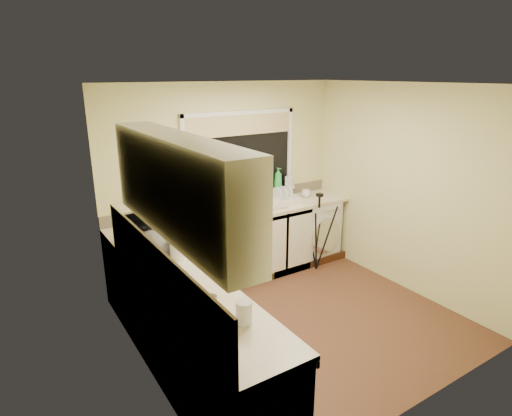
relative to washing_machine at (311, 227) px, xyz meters
The scene contains 33 objects.
floor 1.78m from the washing_machine, 134.56° to the right, with size 3.20×3.20×0.00m, color #563322.
ceiling 2.64m from the washing_machine, 134.56° to the right, with size 3.20×3.20×0.00m, color white.
wall_back 1.46m from the washing_machine, 167.20° to the left, with size 3.20×3.20×0.00m, color beige.
wall_front 3.08m from the washing_machine, 113.89° to the right, with size 3.20×3.20×0.00m, color beige.
wall_left 3.16m from the washing_machine, 156.41° to the right, with size 3.00×3.00×0.00m, color beige.
wall_right 1.51m from the washing_machine, 72.22° to the right, with size 3.00×3.00×0.00m, color beige.
base_cabinet_back 1.53m from the washing_machine, behind, with size 2.55×0.60×0.86m, color silver.
base_cabinet_left 2.93m from the washing_machine, 148.68° to the right, with size 0.54×2.40×0.86m, color silver.
worktop_back 1.28m from the washing_machine, behind, with size 3.20×0.60×0.04m, color beige.
worktop_left 2.97m from the washing_machine, 148.68° to the right, with size 0.60×2.40×0.04m, color beige.
upper_cabinet 3.41m from the washing_machine, 147.66° to the right, with size 0.28×1.90×0.70m, color silver.
splashback_left 3.26m from the washing_machine, 151.37° to the right, with size 0.02×2.40×0.45m, color beige.
splashback_back 1.34m from the washing_machine, 167.74° to the left, with size 3.20×0.02×0.14m, color beige.
window_glass 1.52m from the washing_machine, 165.56° to the left, with size 1.50×0.02×1.00m, color black.
window_blind 1.81m from the washing_machine, 166.90° to the left, with size 1.50×0.02×0.25m, color tan.
windowsill 1.19m from the washing_machine, 168.53° to the left, with size 1.60×0.14×0.03m, color white.
sink 1.11m from the washing_machine, behind, with size 0.82×0.46×0.03m, color tan.
faucet 1.17m from the washing_machine, behind, with size 0.03×0.03×0.24m, color silver.
washing_machine is the anchor object (origin of this frame).
laptop 1.73m from the washing_machine, behind, with size 0.38×0.35×0.25m.
kettle 2.61m from the washing_machine, 158.75° to the right, with size 0.15×0.15×0.20m, color white.
dish_rack 0.70m from the washing_machine, behind, with size 0.43×0.33×0.07m, color beige.
tripod 0.43m from the washing_machine, 117.39° to the right, with size 0.52×0.52×1.07m, color black, non-canonical shape.
glass_jug 3.30m from the washing_machine, 138.07° to the right, with size 0.11×0.11×0.17m, color white.
steel_jar 2.99m from the washing_machine, 150.28° to the right, with size 0.09×0.09×0.12m, color silver.
microwave 2.66m from the washing_machine, 166.84° to the right, with size 0.56×0.38×0.31m, color white.
plant_a 1.78m from the washing_machine, behind, with size 0.13×0.09×0.25m, color #999999.
plant_b 1.44m from the washing_machine, behind, with size 0.12×0.10×0.22m, color #999999.
plant_c 1.29m from the washing_machine, 169.28° to the left, with size 0.14×0.14×0.24m, color #999999.
soap_bottle_green 0.89m from the washing_machine, 156.64° to the left, with size 0.11×0.11×0.28m, color green.
soap_bottle_clear 0.78m from the washing_machine, 147.92° to the left, with size 0.10×0.10×0.21m, color #999999.
cup_back 0.51m from the washing_machine, 155.12° to the left, with size 0.12×0.12×0.10m, color white.
cup_left 3.16m from the washing_machine, 143.45° to the right, with size 0.10×0.10×0.09m, color beige.
Camera 1 is at (-2.53, -3.15, 2.55)m, focal length 29.92 mm.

